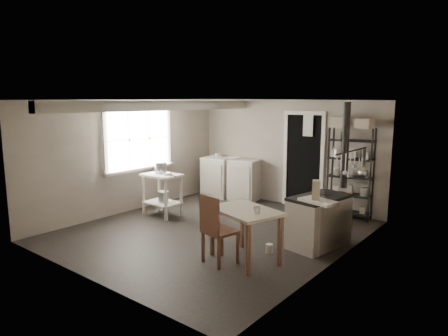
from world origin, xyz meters
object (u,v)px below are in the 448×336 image
Objects in this scene: stockpot at (161,169)px; work_table at (245,235)px; base_cabinets at (231,179)px; stove at (319,219)px; prep_table at (162,196)px; shelf_rack at (351,171)px; chair at (220,230)px; flour_sack at (321,209)px.

stockpot reaches higher than work_table.
base_cabinets is 3.50m from stove.
prep_table is 0.48× the size of shelf_rack.
base_cabinets is at bearing 82.28° from stockpot.
stockpot is (-0.12, 0.08, 0.54)m from prep_table.
base_cabinets is at bearing 161.38° from stove.
base_cabinets is (0.15, 2.07, 0.06)m from prep_table.
stockpot is 0.26× the size of chair.
shelf_rack is 1.91m from stove.
prep_table is at bearing 162.25° from work_table.
work_table is (2.64, -0.85, -0.02)m from prep_table.
base_cabinets is 2.58m from flour_sack.
chair reaches higher than prep_table.
shelf_rack is 3.41m from chair.
chair is at bearing -107.52° from stove.
stockpot is at bearing 145.96° from prep_table.
stockpot is 2.06m from base_cabinets.
shelf_rack is 1.77× the size of work_table.
flour_sack is at bearing 96.12° from chair.
stockpot is 2.96m from work_table.
flour_sack is at bearing -20.14° from base_cabinets.
shelf_rack is (2.84, 0.12, 0.49)m from base_cabinets.
stockpot is 2.85m from chair.
shelf_rack reaches higher than flour_sack.
shelf_rack is 3.11m from work_table.
flour_sack is at bearing 89.09° from work_table.
chair reaches higher than flour_sack.
base_cabinets is 2.72× the size of flour_sack.
stockpot reaches higher than base_cabinets.
stove is (3.33, 0.29, -0.50)m from stockpot.
stockpot is at bearing 161.48° from work_table.
base_cabinets reaches higher than stove.
shelf_rack is 1.77× the size of chair.
shelf_rack is at bearing 107.33° from stove.
flour_sack is (0.26, 2.74, -0.24)m from chair.
base_cabinets is 1.44× the size of chair.
work_table is at bearing -18.52° from stockpot.
stockpot is at bearing 165.99° from chair.
work_table is at bearing -105.00° from stove.
flour_sack is at bearing 123.80° from stove.
stove is at bearing 6.48° from prep_table.
chair is at bearing -127.32° from work_table.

